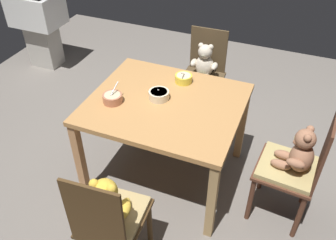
% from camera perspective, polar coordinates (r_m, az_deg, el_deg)
% --- Properties ---
extents(ground_plane, '(5.20, 5.20, 0.04)m').
position_cam_1_polar(ground_plane, '(3.09, -0.35, -8.48)').
color(ground_plane, slate).
extents(dining_table, '(1.10, 0.95, 0.73)m').
position_cam_1_polar(dining_table, '(2.65, -0.41, 1.32)').
color(dining_table, '#B37E47').
rests_on(dining_table, ground_plane).
extents(teddy_chair_near_right, '(0.43, 0.42, 0.95)m').
position_cam_1_polar(teddy_chair_near_right, '(2.55, 19.68, -6.19)').
color(teddy_chair_near_right, '#512E1F').
rests_on(teddy_chair_near_right, ground_plane).
extents(teddy_chair_far_center, '(0.39, 0.38, 0.87)m').
position_cam_1_polar(teddy_chair_far_center, '(3.41, 5.72, 8.11)').
color(teddy_chair_far_center, '#4D3C26').
rests_on(teddy_chair_far_center, ground_plane).
extents(teddy_chair_near_front, '(0.39, 0.43, 0.93)m').
position_cam_1_polar(teddy_chair_near_front, '(2.15, -9.27, -14.35)').
color(teddy_chair_near_front, '#493219').
rests_on(teddy_chair_near_front, ground_plane).
extents(porridge_bowl_cream_center, '(0.15, 0.16, 0.14)m').
position_cam_1_polar(porridge_bowl_cream_center, '(2.61, -1.45, 4.02)').
color(porridge_bowl_cream_center, beige).
rests_on(porridge_bowl_cream_center, dining_table).
extents(porridge_bowl_yellow_far_center, '(0.13, 0.14, 0.13)m').
position_cam_1_polar(porridge_bowl_yellow_far_center, '(2.80, 2.48, 6.62)').
color(porridge_bowl_yellow_far_center, yellow).
rests_on(porridge_bowl_yellow_far_center, dining_table).
extents(porridge_bowl_terracotta_near_left, '(0.14, 0.15, 0.13)m').
position_cam_1_polar(porridge_bowl_terracotta_near_left, '(2.60, -8.78, 3.46)').
color(porridge_bowl_terracotta_near_left, '#B66F52').
rests_on(porridge_bowl_terracotta_near_left, dining_table).
extents(sink_basin, '(0.55, 0.40, 0.87)m').
position_cam_1_polar(sink_basin, '(4.53, -19.83, 14.70)').
color(sink_basin, '#B7B2A8').
rests_on(sink_basin, ground_plane).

